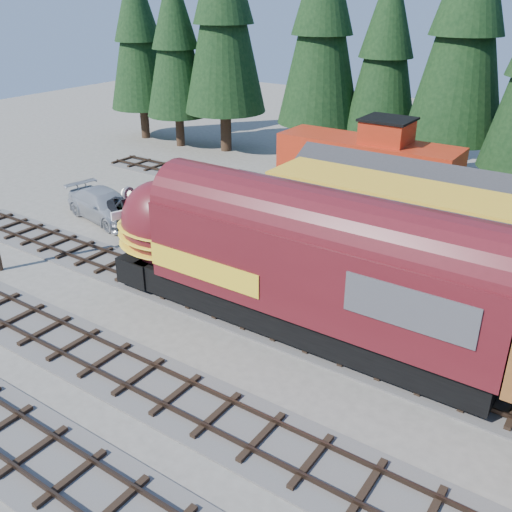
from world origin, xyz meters
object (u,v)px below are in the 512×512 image
Objects in this scene: pickup_truck_a at (144,217)px; caboose at (367,172)px; pickup_truck_b at (106,205)px; depot at (390,223)px; locomotive at (279,266)px.

caboose is at bearing -18.56° from pickup_truck_a.
pickup_truck_a reaches higher than pickup_truck_b.
depot reaches higher than pickup_truck_a.
pickup_truck_b is (-15.22, 4.29, -1.90)m from locomotive.
pickup_truck_b is (-3.40, 0.17, -0.08)m from pickup_truck_a.
caboose is 1.77× the size of pickup_truck_b.
pickup_truck_b is at bearing 111.66° from pickup_truck_a.
locomotive is 15.92m from pickup_truck_b.
pickup_truck_a is (-11.81, 4.12, -1.82)m from locomotive.
depot is 17.51m from pickup_truck_b.
pickup_truck_a is 1.13× the size of pickup_truck_b.
caboose reaches higher than pickup_truck_a.
caboose reaches higher than depot.
depot is 8.79m from caboose.
locomotive is at bearing -107.34° from depot.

